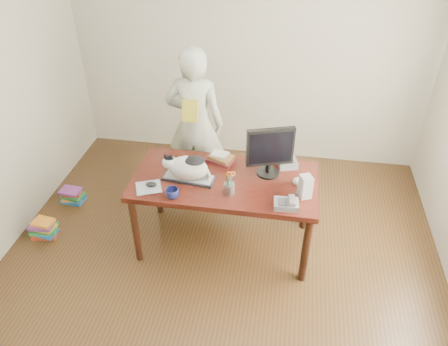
% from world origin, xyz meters
% --- Properties ---
extents(room, '(4.50, 4.50, 4.50)m').
position_xyz_m(room, '(0.00, 0.00, 1.35)').
color(room, black).
rests_on(room, ground).
extents(desk, '(1.60, 0.80, 0.75)m').
position_xyz_m(desk, '(0.00, 0.68, 0.60)').
color(desk, black).
rests_on(desk, ground).
extents(keyboard, '(0.46, 0.21, 0.03)m').
position_xyz_m(keyboard, '(-0.31, 0.55, 0.76)').
color(keyboard, black).
rests_on(keyboard, desk).
extents(cat, '(0.44, 0.24, 0.25)m').
position_xyz_m(cat, '(-0.32, 0.55, 0.88)').
color(cat, silver).
rests_on(cat, keyboard).
extents(monitor, '(0.40, 0.25, 0.46)m').
position_xyz_m(monitor, '(0.36, 0.73, 1.01)').
color(monitor, black).
rests_on(monitor, desk).
extents(pen_cup, '(0.11, 0.11, 0.23)m').
position_xyz_m(pen_cup, '(0.07, 0.41, 0.81)').
color(pen_cup, gray).
rests_on(pen_cup, desk).
extents(mousepad, '(0.26, 0.25, 0.00)m').
position_xyz_m(mousepad, '(-0.62, 0.37, 0.75)').
color(mousepad, '#A0A5AB').
rests_on(mousepad, desk).
extents(mouse, '(0.11, 0.09, 0.04)m').
position_xyz_m(mouse, '(-0.60, 0.39, 0.77)').
color(mouse, black).
rests_on(mouse, mousepad).
extents(coffee_mug, '(0.16, 0.16, 0.09)m').
position_xyz_m(coffee_mug, '(-0.38, 0.27, 0.79)').
color(coffee_mug, '#0E1138').
rests_on(coffee_mug, desk).
extents(phone, '(0.20, 0.17, 0.09)m').
position_xyz_m(phone, '(0.54, 0.32, 0.78)').
color(phone, '#5D5D61').
rests_on(phone, desk).
extents(speaker, '(0.12, 0.13, 0.20)m').
position_xyz_m(speaker, '(0.68, 0.47, 0.85)').
color(speaker, '#B0B0B3').
rests_on(speaker, desk).
extents(baseball, '(0.07, 0.07, 0.07)m').
position_xyz_m(baseball, '(0.62, 0.62, 0.79)').
color(baseball, beige).
rests_on(baseball, desk).
extents(book_stack, '(0.27, 0.24, 0.09)m').
position_xyz_m(book_stack, '(-0.08, 0.86, 0.79)').
color(book_stack, '#441216').
rests_on(book_stack, desk).
extents(calculator, '(0.22, 0.26, 0.07)m').
position_xyz_m(calculator, '(0.51, 0.92, 0.78)').
color(calculator, '#5D5D61').
rests_on(calculator, desk).
extents(person, '(0.60, 0.39, 1.63)m').
position_xyz_m(person, '(-0.44, 1.40, 0.82)').
color(person, white).
rests_on(person, ground).
extents(held_book, '(0.15, 0.09, 0.21)m').
position_xyz_m(held_book, '(-0.44, 1.23, 1.05)').
color(held_book, gold).
rests_on(held_book, person).
extents(book_pile_a, '(0.27, 0.22, 0.18)m').
position_xyz_m(book_pile_a, '(-1.75, 0.40, 0.09)').
color(book_pile_a, '#A62B17').
rests_on(book_pile_a, ground).
extents(book_pile_b, '(0.26, 0.20, 0.15)m').
position_xyz_m(book_pile_b, '(-1.72, 0.95, 0.07)').
color(book_pile_b, '#1A569C').
rests_on(book_pile_b, ground).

